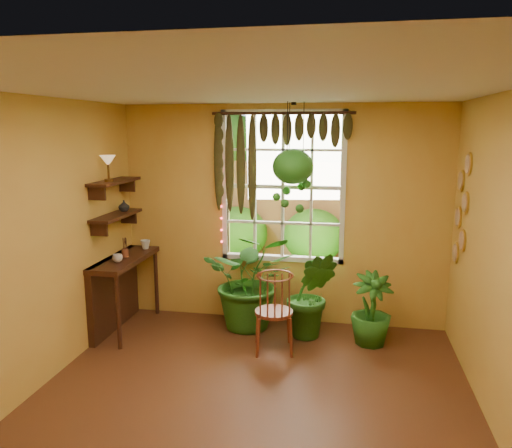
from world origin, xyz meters
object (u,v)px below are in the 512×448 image
at_px(windsor_chair, 274,323).
at_px(potted_plant_mid, 311,295).
at_px(hanging_basket, 293,170).
at_px(potted_plant_left, 251,280).
at_px(counter_ledge, 118,285).

xyz_separation_m(windsor_chair, potted_plant_mid, (0.37, 0.46, 0.19)).
xyz_separation_m(windsor_chair, hanging_basket, (0.11, 0.67, 1.62)).
height_order(windsor_chair, potted_plant_mid, windsor_chair).
distance_m(windsor_chair, potted_plant_mid, 0.62).
relative_size(potted_plant_left, potted_plant_mid, 1.17).
xyz_separation_m(windsor_chair, potted_plant_left, (-0.37, 0.62, 0.28)).
relative_size(counter_ledge, windsor_chair, 1.07).
bearing_deg(potted_plant_left, hanging_basket, 5.76).
height_order(windsor_chair, hanging_basket, hanging_basket).
bearing_deg(hanging_basket, potted_plant_mid, -39.40).
bearing_deg(potted_plant_left, potted_plant_mid, -12.49).
distance_m(potted_plant_left, potted_plant_mid, 0.76).
bearing_deg(counter_ledge, windsor_chair, -8.50).
xyz_separation_m(potted_plant_left, hanging_basket, (0.48, 0.05, 1.33)).
distance_m(potted_plant_mid, hanging_basket, 1.46).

